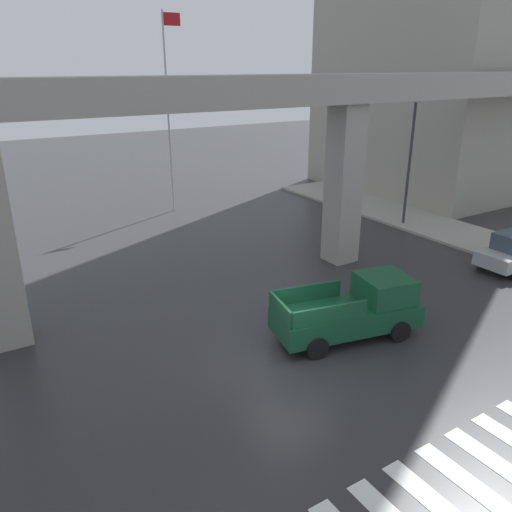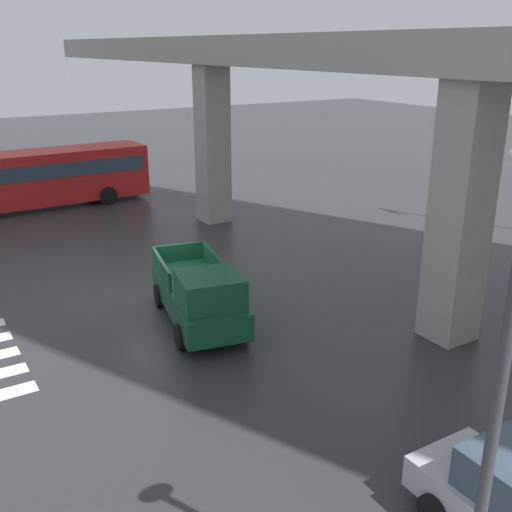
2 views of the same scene
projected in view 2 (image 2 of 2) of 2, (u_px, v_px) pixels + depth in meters
name	position (u px, v px, depth m)	size (l,w,h in m)	color
ground_plane	(158.00, 295.00, 20.83)	(120.00, 120.00, 0.00)	#2D2D30
elevated_overpass	(307.00, 72.00, 21.44)	(57.38, 1.85, 8.59)	#9E9991
pickup_truck	(200.00, 296.00, 18.26)	(5.38, 2.90, 2.08)	#14472D
city_bus	(43.00, 175.00, 31.66)	(2.93, 10.84, 2.99)	red
street_lamp_near_corner	(502.00, 372.00, 7.06)	(0.44, 0.70, 7.24)	#38383D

